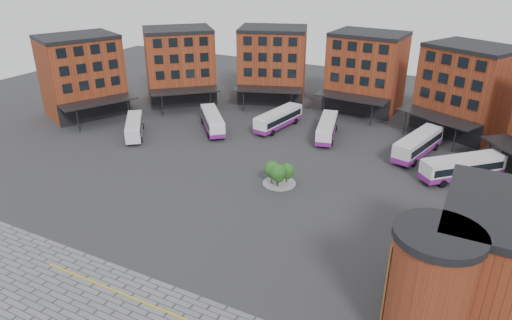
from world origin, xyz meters
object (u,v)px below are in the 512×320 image
at_px(bus_b, 212,121).
at_px(tree_island, 278,172).
at_px(bus_a, 134,126).
at_px(bus_d, 327,128).
at_px(bus_f, 462,167).
at_px(bus_c, 279,119).
at_px(bus_e, 418,144).

bearing_deg(bus_b, tree_island, -76.79).
bearing_deg(bus_a, tree_island, -48.42).
xyz_separation_m(bus_d, bus_f, (21.19, -6.39, 0.12)).
bearing_deg(tree_island, bus_b, 144.13).
xyz_separation_m(bus_a, bus_b, (10.19, 8.14, -0.01)).
height_order(bus_a, bus_d, bus_d).
distance_m(bus_a, bus_f, 50.53).
xyz_separation_m(bus_b, bus_d, (18.59, 5.74, -0.03)).
relative_size(bus_c, bus_d, 1.04).
relative_size(tree_island, bus_b, 0.44).
xyz_separation_m(bus_b, bus_c, (9.68, 6.05, 0.03)).
height_order(tree_island, bus_b, tree_island).
relative_size(bus_b, bus_d, 0.90).
bearing_deg(bus_c, bus_f, -2.97).
height_order(bus_b, bus_c, bus_c).
bearing_deg(bus_b, bus_d, -23.76).
height_order(bus_a, bus_e, bus_e).
bearing_deg(bus_a, bus_d, -12.27).
bearing_deg(bus_d, bus_f, -29.71).
distance_m(tree_island, bus_d, 19.16).
height_order(bus_b, bus_f, bus_f).
distance_m(bus_c, bus_f, 30.84).
height_order(tree_island, bus_e, bus_e).
relative_size(bus_d, bus_f, 1.08).
relative_size(bus_a, bus_b, 0.94).
distance_m(bus_b, bus_f, 39.79).
relative_size(tree_island, bus_a, 0.46).
xyz_separation_m(bus_b, bus_e, (33.19, 4.86, 0.14)).
bearing_deg(bus_f, tree_island, -102.61).
bearing_deg(bus_f, bus_c, -146.17).
height_order(bus_e, bus_f, bus_e).
height_order(bus_a, bus_b, bus_b).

